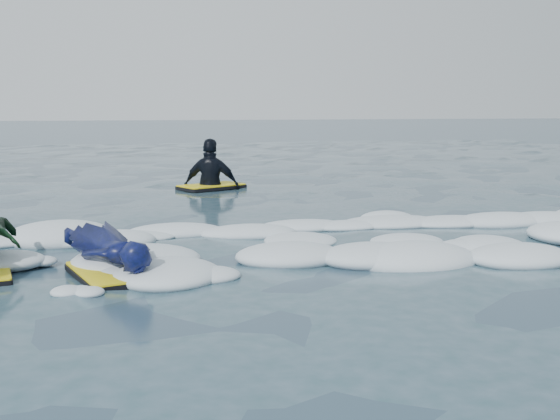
{
  "coord_description": "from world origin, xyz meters",
  "views": [
    {
      "loc": [
        -0.49,
        -6.66,
        1.56
      ],
      "look_at": [
        1.13,
        1.6,
        0.27
      ],
      "focal_mm": 45.0,
      "sensor_mm": 36.0,
      "label": 1
    }
  ],
  "objects": [
    {
      "name": "foam_band",
      "position": [
        0.0,
        1.03,
        0.0
      ],
      "size": [
        12.0,
        3.1,
        0.3
      ],
      "primitive_type": null,
      "color": "silver",
      "rests_on": "ground"
    },
    {
      "name": "waiting_rider_unit",
      "position": [
        0.73,
        6.07,
        0.04
      ],
      "size": [
        1.35,
        1.14,
        1.78
      ],
      "rotation": [
        0.0,
        0.0,
        0.51
      ],
      "color": "black",
      "rests_on": "ground"
    },
    {
      "name": "ground",
      "position": [
        0.0,
        0.0,
        0.0
      ],
      "size": [
        120.0,
        120.0,
        0.0
      ],
      "primitive_type": "plane",
      "color": "#1D3746",
      "rests_on": "ground"
    },
    {
      "name": "prone_woman_unit",
      "position": [
        -0.81,
        -0.12,
        0.21
      ],
      "size": [
        1.13,
        1.69,
        0.41
      ],
      "rotation": [
        0.0,
        0.0,
        1.89
      ],
      "color": "black",
      "rests_on": "ground"
    }
  ]
}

